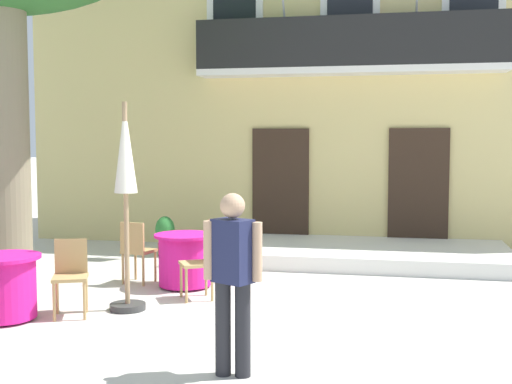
{
  "coord_description": "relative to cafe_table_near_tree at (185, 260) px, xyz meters",
  "views": [
    {
      "loc": [
        1.75,
        -7.71,
        2.11
      ],
      "look_at": [
        -0.27,
        2.09,
        1.3
      ],
      "focal_mm": 46.63,
      "sensor_mm": 36.0,
      "label": 1
    }
  ],
  "objects": [
    {
      "name": "cafe_umbrella",
      "position": [
        -0.31,
        -1.35,
        1.27
      ],
      "size": [
        0.44,
        0.44,
        2.55
      ],
      "color": "#997A56",
      "rests_on": "ground"
    },
    {
      "name": "cafe_chair_near_tree_1",
      "position": [
        -0.75,
        0.05,
        0.14
      ],
      "size": [
        0.46,
        0.46,
        0.91
      ],
      "color": "tan",
      "rests_on": "ground"
    },
    {
      "name": "cafe_chair_near_tree_2",
      "position": [
        0.43,
        -0.62,
        0.14
      ],
      "size": [
        0.54,
        0.54,
        0.91
      ],
      "color": "tan",
      "rests_on": "ground"
    },
    {
      "name": "ground_plane",
      "position": [
        1.11,
        -1.2,
        -0.39
      ],
      "size": [
        120.0,
        120.0,
        0.0
      ],
      "primitive_type": "plane",
      "color": "beige"
    },
    {
      "name": "cafe_table_near_tree",
      "position": [
        0.0,
        0.0,
        0.0
      ],
      "size": [
        0.86,
        0.86,
        0.76
      ],
      "color": "#DB1984",
      "rests_on": "ground"
    },
    {
      "name": "cafe_chair_middle_1",
      "position": [
        -0.87,
        -1.72,
        0.14
      ],
      "size": [
        0.52,
        0.52,
        0.91
      ],
      "color": "tan",
      "rests_on": "ground"
    },
    {
      "name": "entrance_step_platform",
      "position": [
        2.04,
        2.57,
        -0.27
      ],
      "size": [
        5.62,
        2.46,
        0.25
      ],
      "primitive_type": "cube",
      "color": "silver",
      "rests_on": "ground"
    },
    {
      "name": "building_facade",
      "position": [
        2.04,
        5.79,
        3.36
      ],
      "size": [
        13.0,
        5.09,
        7.5
      ],
      "color": "#DBC67F",
      "rests_on": "ground"
    },
    {
      "name": "cafe_table_middle",
      "position": [
        -1.53,
        -2.08,
        0.0
      ],
      "size": [
        0.86,
        0.86,
        0.76
      ],
      "color": "#DB1984",
      "rests_on": "ground"
    },
    {
      "name": "ground_planter_left",
      "position": [
        -1.12,
        2.34,
        0.0
      ],
      "size": [
        0.35,
        0.35,
        0.72
      ],
      "color": "#995638",
      "rests_on": "ground"
    },
    {
      "name": "pedestrian_near_entrance",
      "position": [
        1.5,
        -3.3,
        0.53
      ],
      "size": [
        0.53,
        0.35,
        1.63
      ],
      "color": "#232328",
      "rests_on": "ground"
    },
    {
      "name": "cafe_chair_near_tree_0",
      "position": [
        0.39,
        0.64,
        0.14
      ],
      "size": [
        0.56,
        0.56,
        0.91
      ],
      "color": "tan",
      "rests_on": "ground"
    }
  ]
}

